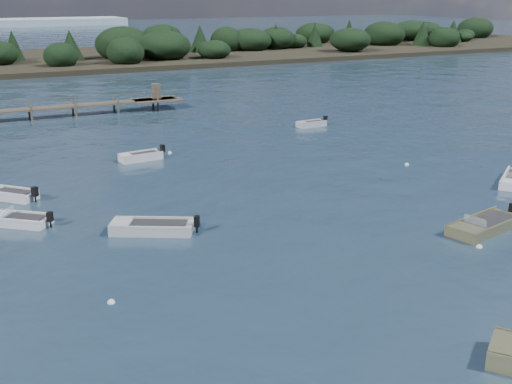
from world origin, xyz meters
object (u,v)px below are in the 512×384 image
tender_far_grey (10,196)px  dinghy_extra_a (21,222)px  dinghy_mid_white_a (485,227)px  tender_far_white (141,158)px  dinghy_mid_grey (152,229)px  tender_far_grey_b (311,125)px

tender_far_grey → dinghy_extra_a: bearing=-90.7°
tender_far_grey → dinghy_extra_a: tender_far_grey is taller
dinghy_mid_white_a → tender_far_grey: bearing=142.2°
tender_far_white → dinghy_mid_white_a: size_ratio=0.68×
tender_far_white → tender_far_grey: tender_far_white is taller
dinghy_mid_grey → tender_far_grey_b: dinghy_mid_grey is taller
tender_far_grey → dinghy_extra_a: (-0.06, -5.02, -0.02)m
tender_far_grey_b → dinghy_extra_a: 31.77m
tender_far_grey → dinghy_extra_a: 5.02m
tender_far_grey → tender_far_grey_b: 29.62m
dinghy_extra_a → tender_far_white: bearing=46.5°
dinghy_mid_white_a → tender_far_grey_b: (5.91, 27.28, -0.01)m
tender_far_white → tender_far_grey: (-9.87, -5.42, -0.00)m
tender_far_grey → dinghy_mid_grey: (5.97, -9.33, -0.01)m
tender_far_white → dinghy_mid_grey: bearing=-104.8°
dinghy_mid_white_a → tender_far_grey_b: bearing=77.8°
tender_far_grey → tender_far_grey_b: (27.77, 10.32, -0.01)m
tender_far_grey_b → dinghy_mid_grey: bearing=-138.0°
dinghy_mid_grey → dinghy_extra_a: bearing=144.4°
dinghy_mid_white_a → tender_far_white: bearing=118.2°
tender_far_white → dinghy_extra_a: bearing=-133.5°
dinghy_mid_grey → tender_far_grey_b: size_ratio=1.44×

